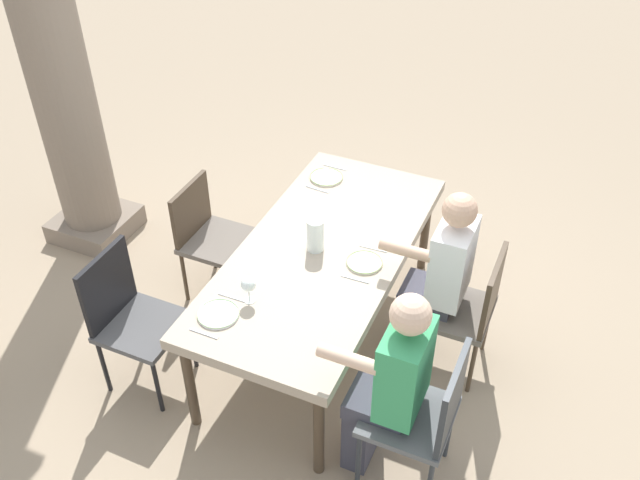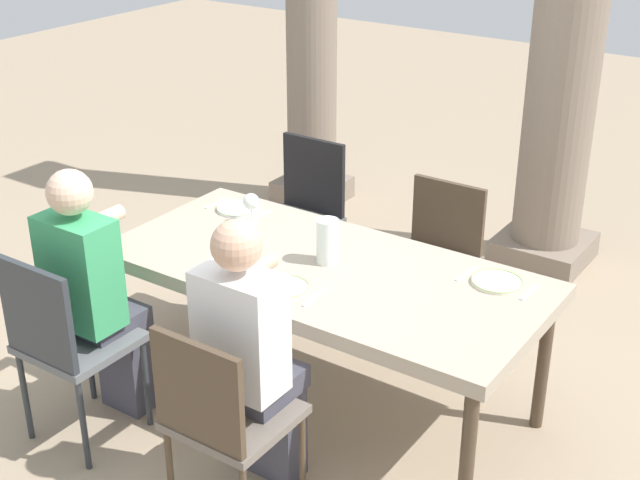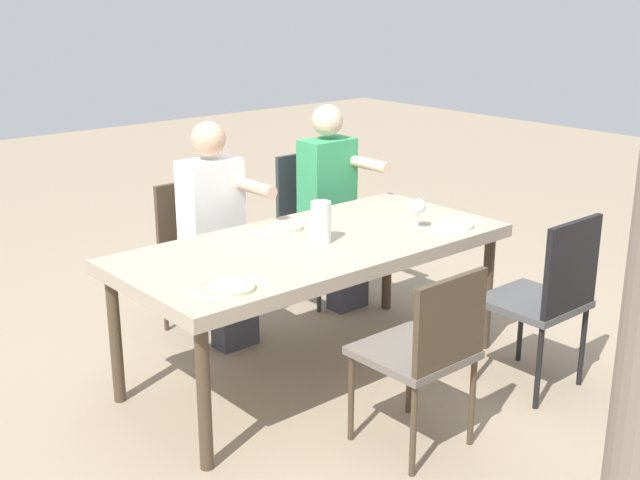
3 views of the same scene
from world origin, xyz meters
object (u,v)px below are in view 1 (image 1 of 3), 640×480
plate_2 (326,177)px  diner_man_white (438,276)px  chair_mid_north (209,233)px  plate_0 (218,314)px  plate_1 (364,262)px  chair_west_north (129,313)px  stone_column_centre (54,60)px  dining_table (322,257)px  wine_glass_0 (248,285)px  water_pitcher (315,236)px  diner_woman_green (390,383)px  chair_west_south (425,413)px  chair_mid_south (468,306)px

plate_2 → diner_man_white: bearing=-121.6°
chair_mid_north → plate_0: chair_mid_north is taller
plate_1 → chair_west_north: bearing=122.2°
chair_mid_north → stone_column_centre: 1.53m
dining_table → chair_west_north: 1.18m
wine_glass_0 → water_pitcher: 0.58m
plate_2 → diner_woman_green: bearing=-146.4°
dining_table → chair_west_north: (-0.76, 0.90, -0.15)m
plate_0 → plate_1: bearing=-38.2°
plate_0 → chair_mid_north: bearing=35.0°
stone_column_centre → plate_2: 1.97m
plate_2 → water_pitcher: (-0.73, -0.25, 0.09)m
water_pitcher → diner_woman_green: bearing=-135.4°
chair_west_south → plate_1: bearing=39.8°
wine_glass_0 → plate_1: bearing=-40.2°
dining_table → chair_west_south: chair_west_south is taller
stone_column_centre → chair_west_north: bearing=-132.0°
stone_column_centre → plate_0: 2.19m
chair_west_south → diner_man_white: (0.88, 0.20, 0.13)m
stone_column_centre → chair_mid_south: bearing=-93.5°
chair_mid_south → water_pitcher: size_ratio=4.17×
chair_mid_north → water_pitcher: bearing=-98.9°
diner_woman_green → stone_column_centre: stone_column_centre is taller
diner_man_white → diner_woman_green: bearing=-179.4°
chair_west_south → plate_1: chair_west_south is taller
stone_column_centre → plate_0: bearing=-120.2°
stone_column_centre → plate_1: stone_column_centre is taller
dining_table → chair_mid_south: (0.12, -0.89, -0.17)m
chair_mid_south → chair_west_south: bearing=-179.9°
dining_table → diner_man_white: bearing=-80.2°
water_pitcher → plate_1: bearing=-91.5°
chair_west_north → wine_glass_0: size_ratio=5.65×
plate_2 → wine_glass_0: bearing=-175.6°
diner_man_white → wine_glass_0: (-0.69, 0.88, 0.18)m
chair_west_south → wine_glass_0: chair_west_south is taller
diner_man_white → water_pitcher: bearing=100.1°
chair_mid_north → plate_1: (-0.14, -1.17, 0.25)m
diner_woman_green → wine_glass_0: (0.19, 0.89, 0.17)m
diner_man_white → stone_column_centre: bearing=86.1°
dining_table → plate_2: (0.72, 0.29, 0.07)m
chair_mid_north → diner_woman_green: (-0.88, -1.59, 0.19)m
wine_glass_0 → water_pitcher: bearing=-14.7°
diner_woman_green → plate_1: size_ratio=5.99×
chair_west_north → diner_man_white: bearing=-61.1°
diner_woman_green → plate_1: 0.86m
dining_table → chair_mid_south: chair_mid_south is taller
dining_table → chair_mid_south: bearing=-82.2°
diner_woman_green → water_pitcher: diner_woman_green is taller
wine_glass_0 → plate_2: 1.30m
chair_west_north → water_pitcher: size_ratio=4.33×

